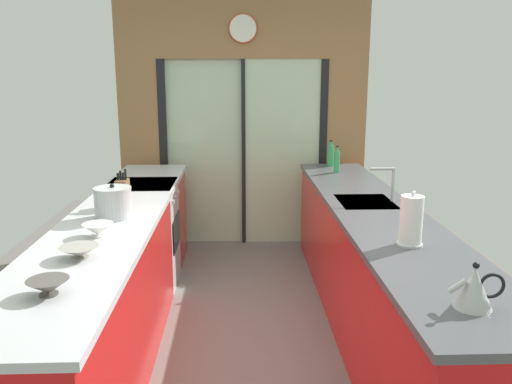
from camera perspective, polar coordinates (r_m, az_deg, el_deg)
ground_plane at (r=4.21m, az=-0.98°, el=-13.37°), size 5.04×7.60×0.02m
back_wall_unit at (r=5.58m, az=-1.42°, el=9.58°), size 2.64×0.12×2.70m
left_counter_run at (r=3.68m, az=-15.39°, el=-9.74°), size 0.62×3.80×0.92m
right_counter_run at (r=3.86m, az=12.85°, el=-8.50°), size 0.62×3.80×0.92m
sink_faucet at (r=3.96m, az=14.45°, el=1.43°), size 0.19×0.02×0.26m
oven_range at (r=4.71m, az=-12.32°, el=-4.63°), size 0.60×0.60×0.92m
mixing_bowl_near at (r=2.44m, az=-21.96°, el=-9.65°), size 0.18×0.18×0.07m
mixing_bowl_mid at (r=2.84m, az=-18.91°, el=-6.25°), size 0.20×0.20×0.07m
mixing_bowl_far at (r=3.18m, az=-17.04°, el=-3.98°), size 0.18×0.18×0.08m
knife_block at (r=3.81m, az=-14.49°, el=-0.08°), size 0.08×0.14×0.28m
stock_pot at (r=3.53m, az=-15.49°, el=-1.14°), size 0.25×0.25×0.23m
kettle at (r=2.31m, az=22.95°, el=-9.71°), size 0.24×0.16×0.20m
soap_bottle_near at (r=5.03m, az=8.92°, el=3.40°), size 0.05×0.05×0.26m
soap_bottle_far at (r=5.37m, az=8.22°, el=4.06°), size 0.07×0.07×0.27m
paper_towel_roll at (r=2.98m, az=16.74°, el=-3.08°), size 0.14×0.14×0.31m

